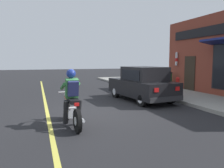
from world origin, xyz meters
TOP-DOWN VIEW (x-y plane):
  - ground_plane at (0.00, 0.00)m, footprint 80.00×80.00m
  - sidewalk_curb at (5.00, 3.00)m, footprint 2.60×22.00m
  - lane_stripe at (-1.80, 3.00)m, footprint 0.12×19.80m
  - motorcycle_with_rider at (-1.20, -1.34)m, footprint 0.58×2.02m
  - car_hatchback at (2.46, 1.55)m, footprint 2.03×3.93m
  - fire_hydrant at (4.67, 1.92)m, footprint 0.36×0.24m
  - trash_bin at (5.76, 4.47)m, footprint 0.56×0.56m

SIDE VIEW (x-z plane):
  - ground_plane at x=0.00m, z-range 0.00..0.00m
  - lane_stripe at x=-1.80m, z-range 0.00..0.01m
  - sidewalk_curb at x=5.00m, z-range 0.00..0.14m
  - fire_hydrant at x=4.67m, z-range 0.13..1.01m
  - trash_bin at x=5.76m, z-range 0.15..1.13m
  - motorcycle_with_rider at x=-1.20m, z-range -0.13..1.49m
  - car_hatchback at x=2.46m, z-range -0.02..1.55m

